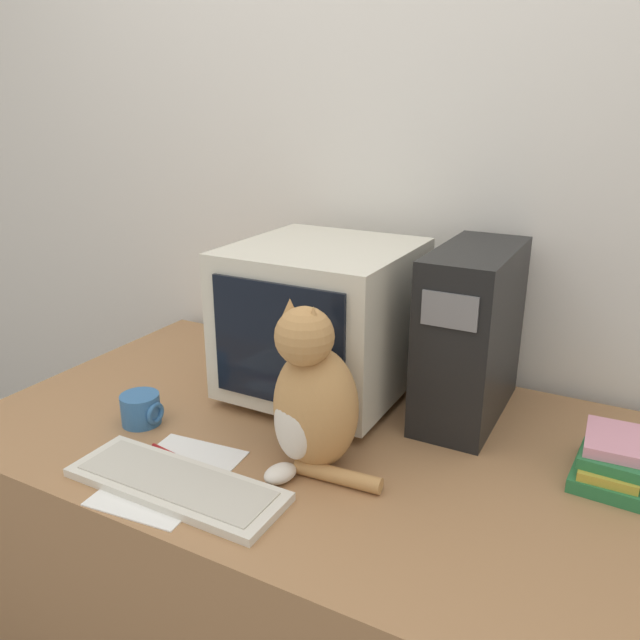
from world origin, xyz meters
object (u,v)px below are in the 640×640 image
at_px(cat, 313,400).
at_px(pen, 175,455).
at_px(keyboard, 176,484).
at_px(crt_monitor, 323,319).
at_px(book_stack, 614,460).
at_px(mug, 141,409).
at_px(computer_tower, 471,333).

xyz_separation_m(cat, pen, (-0.28, -0.12, -0.15)).
relative_size(keyboard, cat, 1.27).
height_order(keyboard, pen, keyboard).
bearing_deg(crt_monitor, book_stack, -5.97).
distance_m(keyboard, mug, 0.31).
xyz_separation_m(crt_monitor, keyboard, (-0.05, -0.53, -0.20)).
relative_size(cat, book_stack, 1.79).
distance_m(cat, book_stack, 0.63).
distance_m(book_stack, mug, 1.06).
height_order(crt_monitor, pen, crt_monitor).
height_order(computer_tower, keyboard, computer_tower).
bearing_deg(crt_monitor, pen, -106.35).
height_order(computer_tower, cat, computer_tower).
xyz_separation_m(cat, mug, (-0.46, -0.03, -0.12)).
height_order(cat, book_stack, cat).
bearing_deg(crt_monitor, mug, -129.80).
xyz_separation_m(computer_tower, pen, (-0.50, -0.51, -0.21)).
relative_size(computer_tower, cat, 1.14).
distance_m(crt_monitor, mug, 0.50).
bearing_deg(pen, cat, 22.35).
distance_m(computer_tower, mug, 0.82).
bearing_deg(keyboard, crt_monitor, 84.54).
height_order(cat, pen, cat).
distance_m(computer_tower, pen, 0.75).
height_order(crt_monitor, cat, crt_monitor).
relative_size(cat, mug, 3.70).
bearing_deg(cat, keyboard, -115.71).
bearing_deg(book_stack, crt_monitor, 174.03).
distance_m(crt_monitor, book_stack, 0.74).
bearing_deg(computer_tower, keyboard, -124.88).
bearing_deg(keyboard, book_stack, 30.69).
bearing_deg(crt_monitor, computer_tower, 10.49).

